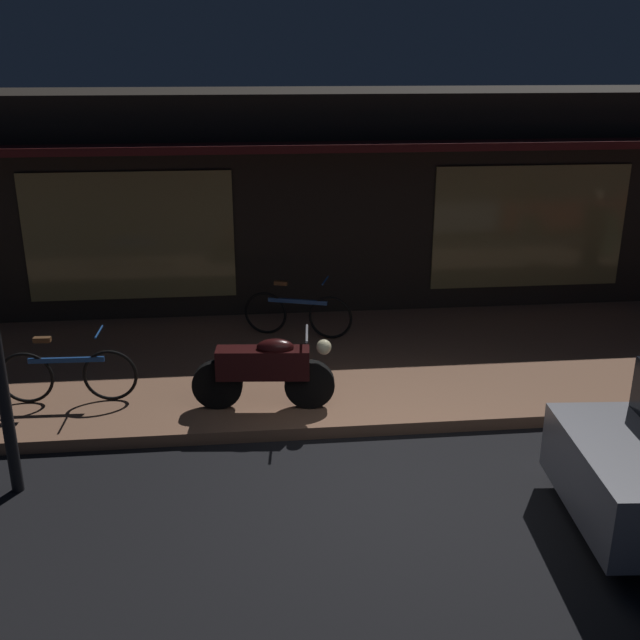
% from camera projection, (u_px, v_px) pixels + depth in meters
% --- Properties ---
extents(ground_plane, '(60.00, 60.00, 0.00)m').
position_uv_depth(ground_plane, '(393.00, 483.00, 7.65)').
color(ground_plane, black).
extents(sidewalk_slab, '(18.00, 4.00, 0.15)m').
position_uv_depth(sidewalk_slab, '(352.00, 363.00, 10.43)').
color(sidewalk_slab, '#8C6047').
rests_on(sidewalk_slab, ground_plane).
extents(storefront_building, '(18.00, 3.30, 3.60)m').
position_uv_depth(storefront_building, '(325.00, 197.00, 13.02)').
color(storefront_building, black).
rests_on(storefront_building, ground_plane).
extents(motorcycle, '(1.70, 0.55, 0.97)m').
position_uv_depth(motorcycle, '(266.00, 369.00, 8.79)').
color(motorcycle, black).
rests_on(motorcycle, sidewalk_slab).
extents(bicycle_parked, '(1.59, 0.61, 0.91)m').
position_uv_depth(bicycle_parked, '(297.00, 313.00, 11.10)').
color(bicycle_parked, black).
rests_on(bicycle_parked, sidewalk_slab).
extents(bicycle_extra, '(1.66, 0.42, 0.91)m').
position_uv_depth(bicycle_extra, '(68.00, 375.00, 8.99)').
color(bicycle_extra, black).
rests_on(bicycle_extra, sidewalk_slab).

